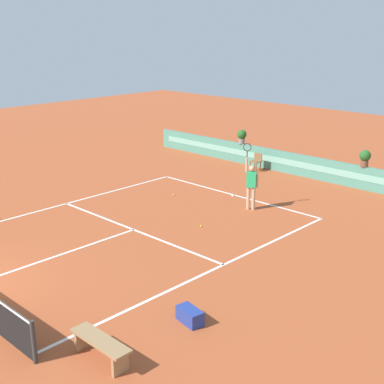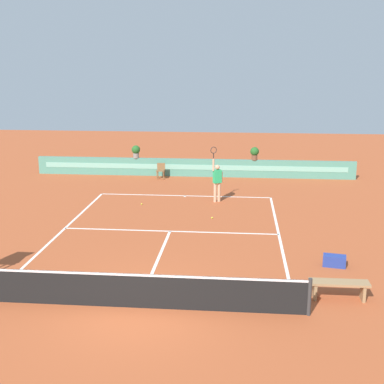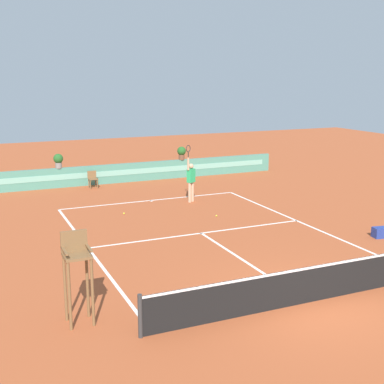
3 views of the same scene
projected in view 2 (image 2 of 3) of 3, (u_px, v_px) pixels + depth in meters
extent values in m
plane|color=#A84C28|center=(169.00, 235.00, 19.32)|extent=(60.00, 60.00, 0.00)
cube|color=white|center=(185.00, 196.00, 25.01)|extent=(8.22, 0.10, 0.01)
cube|color=white|center=(170.00, 231.00, 19.71)|extent=(8.22, 0.10, 0.01)
cube|color=white|center=(157.00, 262.00, 16.61)|extent=(0.10, 6.40, 0.01)
cube|color=white|center=(61.00, 232.00, 19.63)|extent=(0.10, 11.89, 0.01)
cube|color=white|center=(280.00, 238.00, 18.90)|extent=(0.10, 11.89, 0.01)
cube|color=white|center=(185.00, 196.00, 24.92)|extent=(0.10, 0.20, 0.01)
cylinder|color=#333333|center=(309.00, 297.00, 13.01)|extent=(0.10, 0.10, 1.00)
cube|color=black|center=(137.00, 291.00, 13.41)|extent=(8.82, 0.02, 0.95)
cube|color=white|center=(136.00, 275.00, 13.30)|extent=(8.82, 0.03, 0.06)
cube|color=#4C8E7A|center=(193.00, 168.00, 29.24)|extent=(18.00, 0.20, 1.00)
cube|color=#7ABCA8|center=(193.00, 167.00, 29.13)|extent=(17.10, 0.01, 0.28)
cylinder|color=brown|center=(157.00, 175.00, 28.54)|extent=(0.05, 0.05, 0.45)
cylinder|color=brown|center=(163.00, 175.00, 28.51)|extent=(0.05, 0.05, 0.45)
cylinder|color=brown|center=(158.00, 174.00, 28.88)|extent=(0.05, 0.05, 0.45)
cylinder|color=brown|center=(164.00, 174.00, 28.85)|extent=(0.05, 0.05, 0.45)
cube|color=brown|center=(161.00, 170.00, 28.63)|extent=(0.44, 0.44, 0.04)
cube|color=brown|center=(161.00, 166.00, 28.78)|extent=(0.44, 0.04, 0.36)
cube|color=#99754C|center=(315.00, 290.00, 14.03)|extent=(0.08, 0.40, 0.45)
cube|color=#99754C|center=(363.00, 292.00, 13.91)|extent=(0.08, 0.40, 0.45)
cube|color=#99754C|center=(339.00, 283.00, 13.91)|extent=(1.60, 0.44, 0.06)
cube|color=navy|center=(334.00, 261.00, 16.26)|extent=(0.75, 0.48, 0.36)
cylinder|color=tan|center=(219.00, 192.00, 23.87)|extent=(0.14, 0.14, 0.90)
cylinder|color=tan|center=(215.00, 192.00, 23.79)|extent=(0.14, 0.14, 0.90)
cube|color=#28B266|center=(217.00, 176.00, 23.65)|extent=(0.42, 0.36, 0.60)
sphere|color=tan|center=(217.00, 167.00, 23.55)|extent=(0.22, 0.22, 0.22)
cylinder|color=tan|center=(213.00, 165.00, 23.44)|extent=(0.09, 0.09, 0.55)
cylinder|color=black|center=(214.00, 156.00, 23.34)|extent=(0.04, 0.04, 0.24)
torus|color=#262626|center=(214.00, 150.00, 23.28)|extent=(0.29, 0.17, 0.31)
cylinder|color=tan|center=(222.00, 177.00, 23.75)|extent=(0.09, 0.09, 0.50)
sphere|color=#CCE033|center=(142.00, 204.00, 23.41)|extent=(0.07, 0.07, 0.07)
sphere|color=#CCE033|center=(212.00, 218.00, 21.31)|extent=(0.07, 0.07, 0.07)
cylinder|color=brown|center=(254.00, 157.00, 28.78)|extent=(0.32, 0.32, 0.28)
sphere|color=#235B23|center=(255.00, 151.00, 28.70)|extent=(0.48, 0.48, 0.48)
cylinder|color=gray|center=(136.00, 156.00, 29.38)|extent=(0.32, 0.32, 0.28)
sphere|color=#235B23|center=(136.00, 150.00, 29.30)|extent=(0.48, 0.48, 0.48)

